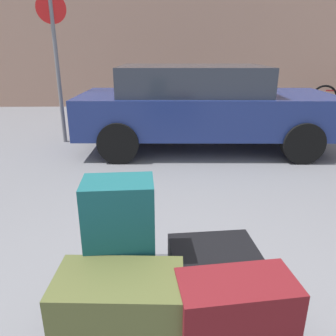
% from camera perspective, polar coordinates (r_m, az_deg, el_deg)
% --- Properties ---
extents(luggage_cart, '(1.25, 0.83, 0.34)m').
position_cam_1_polar(luggage_cart, '(2.07, 0.99, -22.75)').
color(luggage_cart, '#4C4C51').
rests_on(luggage_cart, ground_plane).
extents(suitcase_black_center, '(0.55, 0.48, 0.21)m').
position_cam_1_polar(suitcase_black_center, '(2.09, 8.01, -16.35)').
color(suitcase_black_center, black).
rests_on(suitcase_black_center, luggage_cart).
extents(duffel_bag_olive_rear_left, '(0.65, 0.39, 0.29)m').
position_cam_1_polar(duffel_bag_olive_rear_left, '(1.80, -8.33, -21.73)').
color(duffel_bag_olive_rear_left, '#4C5128').
rests_on(duffel_bag_olive_rear_left, luggage_cart).
extents(suitcase_teal_front_left, '(0.40, 0.29, 0.66)m').
position_cam_1_polar(suitcase_teal_front_left, '(1.95, -8.26, -11.28)').
color(suitcase_teal_front_left, '#144C51').
rests_on(suitcase_teal_front_left, luggage_cart).
extents(duffel_bag_maroon_rear_right, '(0.60, 0.35, 0.29)m').
position_cam_1_polar(duffel_bag_maroon_rear_right, '(1.78, 11.63, -22.29)').
color(duffel_bag_maroon_rear_right, maroon).
rests_on(duffel_bag_maroon_rear_right, luggage_cart).
extents(parked_car, '(4.36, 2.03, 1.42)m').
position_cam_1_polar(parked_car, '(5.86, 5.95, 10.74)').
color(parked_car, navy).
rests_on(parked_car, ground_plane).
extents(bollard_kerb_near, '(0.23, 0.23, 0.73)m').
position_cam_1_polar(bollard_kerb_near, '(8.20, 15.28, 9.97)').
color(bollard_kerb_near, '#383838').
rests_on(bollard_kerb_near, ground_plane).
extents(bollard_kerb_mid, '(0.23, 0.23, 0.73)m').
position_cam_1_polar(bollard_kerb_mid, '(8.72, 24.46, 9.46)').
color(bollard_kerb_mid, '#383838').
rests_on(bollard_kerb_mid, ground_plane).
extents(no_parking_sign, '(0.49, 0.13, 2.58)m').
position_cam_1_polar(no_parking_sign, '(6.46, -18.78, 18.05)').
color(no_parking_sign, slate).
rests_on(no_parking_sign, ground_plane).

